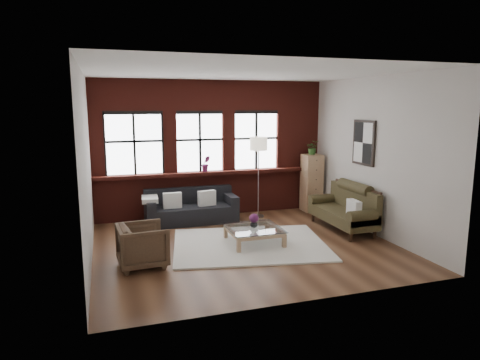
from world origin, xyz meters
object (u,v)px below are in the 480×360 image
object	(u,v)px
dark_sofa	(191,206)
drawer_chest	(312,183)
vintage_settee	(342,207)
floor_lamp	(258,174)
armchair	(143,245)
vase	(254,224)
coffee_table	(254,236)

from	to	relation	value
dark_sofa	drawer_chest	world-z (taller)	drawer_chest
drawer_chest	dark_sofa	bearing A→B (deg)	-177.19
vintage_settee	floor_lamp	xyz separation A→B (m)	(-1.33, 1.55, 0.54)
vintage_settee	armchair	bearing A→B (deg)	-168.56
vase	vintage_settee	bearing A→B (deg)	8.91
armchair	floor_lamp	world-z (taller)	floor_lamp
vase	floor_lamp	xyz separation A→B (m)	(0.78, 1.88, 0.62)
dark_sofa	armchair	size ratio (longest dim) A/B	2.61
vintage_settee	vase	bearing A→B (deg)	-171.09
coffee_table	vintage_settee	bearing A→B (deg)	8.91
dark_sofa	coffee_table	distance (m)	2.07
coffee_table	drawer_chest	distance (m)	3.09
vase	floor_lamp	world-z (taller)	floor_lamp
vintage_settee	floor_lamp	bearing A→B (deg)	130.61
floor_lamp	vase	bearing A→B (deg)	-112.48
coffee_table	vase	distance (m)	0.24
vintage_settee	drawer_chest	size ratio (longest dim) A/B	1.28
dark_sofa	floor_lamp	world-z (taller)	floor_lamp
dark_sofa	coffee_table	xyz separation A→B (m)	(0.83, -1.89, -0.21)
coffee_table	floor_lamp	bearing A→B (deg)	67.52
vintage_settee	vase	size ratio (longest dim) A/B	12.39
dark_sofa	floor_lamp	distance (m)	1.74
vintage_settee	coffee_table	distance (m)	2.16
vase	dark_sofa	bearing A→B (deg)	113.73
dark_sofa	drawer_chest	xyz separation A→B (m)	(3.09, 0.15, 0.34)
dark_sofa	drawer_chest	distance (m)	3.11
armchair	vase	size ratio (longest dim) A/B	5.33
dark_sofa	floor_lamp	xyz separation A→B (m)	(1.61, -0.01, 0.65)
coffee_table	drawer_chest	size ratio (longest dim) A/B	0.70
armchair	vase	world-z (taller)	armchair
drawer_chest	vase	bearing A→B (deg)	-137.85
vintage_settee	coffee_table	size ratio (longest dim) A/B	1.82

